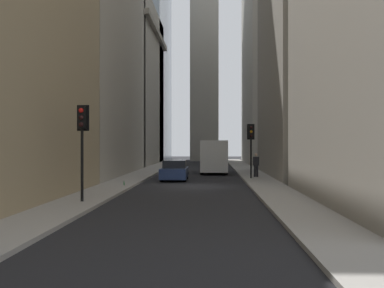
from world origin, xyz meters
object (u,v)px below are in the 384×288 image
(traffic_light_midblock, at_px, (251,138))
(traffic_light_foreground, at_px, (82,130))
(discarded_bottle, at_px, (124,183))
(pedestrian, at_px, (256,164))
(sedan_navy, at_px, (175,171))
(delivery_truck, at_px, (214,156))

(traffic_light_midblock, bearing_deg, traffic_light_foreground, 149.05)
(traffic_light_midblock, bearing_deg, discarded_bottle, 127.14)
(traffic_light_midblock, relative_size, pedestrian, 2.21)
(sedan_navy, distance_m, pedestrian, 6.08)
(delivery_truck, height_order, pedestrian, delivery_truck)
(traffic_light_midblock, height_order, discarded_bottle, traffic_light_midblock)
(sedan_navy, bearing_deg, pedestrian, -74.77)
(delivery_truck, xyz_separation_m, pedestrian, (-6.35, -3.05, -0.38))
(discarded_bottle, bearing_deg, sedan_navy, -23.84)
(delivery_truck, relative_size, discarded_bottle, 23.93)
(traffic_light_foreground, distance_m, traffic_light_midblock, 16.05)
(pedestrian, bearing_deg, discarded_bottle, 131.14)
(sedan_navy, xyz_separation_m, traffic_light_midblock, (0.26, -5.37, 2.29))
(delivery_truck, distance_m, traffic_light_midblock, 8.24)
(pedestrian, bearing_deg, sedan_navy, 105.23)
(delivery_truck, xyz_separation_m, sedan_navy, (-7.94, 2.80, -0.80))
(pedestrian, bearing_deg, traffic_light_foreground, 149.96)
(traffic_light_foreground, xyz_separation_m, discarded_bottle, (7.77, -0.35, -2.89))
(sedan_navy, relative_size, traffic_light_midblock, 1.12)
(sedan_navy, xyz_separation_m, pedestrian, (1.59, -5.85, 0.42))
(delivery_truck, relative_size, sedan_navy, 1.50)
(sedan_navy, distance_m, traffic_light_midblock, 5.85)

